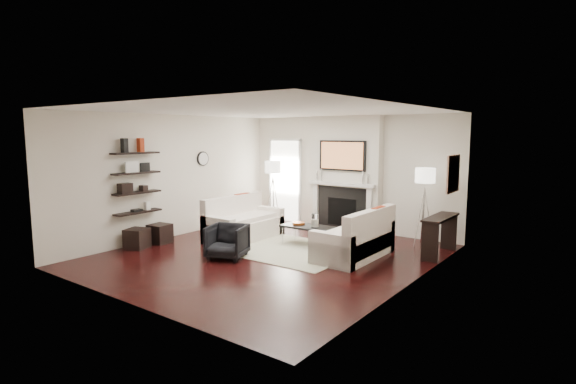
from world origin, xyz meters
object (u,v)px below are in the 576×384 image
Objects in this scene: coffee_table at (309,227)px; armchair at (227,240)px; loveseat_left_base at (244,229)px; ottoman_near at (160,234)px; lamp_left_shade at (273,167)px; lamp_right_shade at (425,175)px; loveseat_right_base at (354,246)px.

coffee_table is 1.60× the size of armchair.
loveseat_left_base is at bearing 98.98° from armchair.
ottoman_near is at bearing -130.71° from loveseat_left_base.
loveseat_left_base is 1.64× the size of coffee_table.
coffee_table is 3.13m from ottoman_near.
lamp_left_shade is 3.90m from lamp_right_shade.
loveseat_right_base is 4.50× the size of lamp_left_shade.
lamp_left_shade is at bearing 107.79° from loveseat_left_base.
loveseat_right_base is 3.76m from lamp_left_shade.
coffee_table is (-1.14, 0.18, 0.19)m from loveseat_right_base.
lamp_right_shade is (2.57, 3.08, 1.11)m from armchair.
armchair is (-1.85, -1.45, 0.13)m from loveseat_right_base.
lamp_right_shade reaches higher than loveseat_left_base.
loveseat_right_base is 4.50× the size of ottoman_near.
coffee_table is 2.75× the size of lamp_left_shade.
armchair is at bearing -129.92° from lamp_right_shade.
armchair is 1.95m from ottoman_near.
loveseat_left_base is at bearing -168.96° from coffee_table.
coffee_table is at bearing -142.15° from lamp_right_shade.
coffee_table reaches higher than ottoman_near.
lamp_left_shade reaches higher than coffee_table.
lamp_right_shade is (1.86, 1.45, 1.05)m from coffee_table.
lamp_left_shade and lamp_right_shade have the same top height.
armchair is 4.16m from lamp_right_shade.
loveseat_left_base is 1.00× the size of loveseat_right_base.
armchair is at bearing -66.40° from lamp_left_shade.
coffee_table is at bearing 11.04° from loveseat_left_base.
loveseat_left_base and loveseat_right_base have the same top height.
lamp_left_shade is at bearing -179.43° from lamp_right_shade.
loveseat_right_base is at bearing -26.51° from lamp_left_shade.
ottoman_near is at bearing -148.26° from coffee_table.
lamp_right_shade is (0.72, 1.62, 1.24)m from loveseat_right_base.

